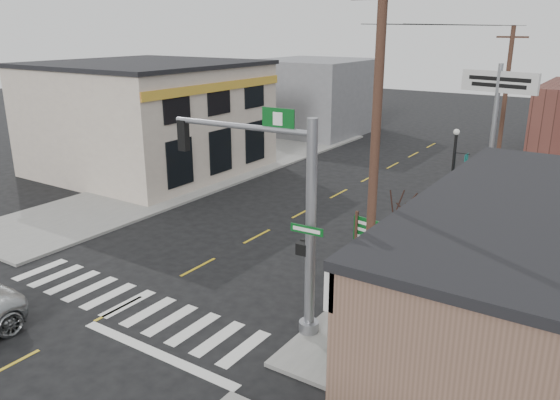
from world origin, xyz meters
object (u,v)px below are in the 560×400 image
Objects in this scene: utility_pole_far at (503,112)px; guide_sign at (371,238)px; bare_tree at (410,202)px; fire_hydrant at (379,296)px; utility_pole_near at (374,160)px; dance_center_sign at (496,107)px; traffic_signal_pole at (287,202)px; lamp_post at (454,177)px.

guide_sign is at bearing -94.60° from utility_pole_far.
bare_tree reaches higher than guide_sign.
utility_pole_far is at bearing 89.38° from fire_hydrant.
dance_center_sign is at bearing 84.39° from utility_pole_near.
dance_center_sign is 5.28m from utility_pole_far.
dance_center_sign is (2.80, 12.95, 1.51)m from traffic_signal_pole.
fire_hydrant is at bearing 51.87° from traffic_signal_pole.
fire_hydrant is 3.34m from bare_tree.
utility_pole_far is at bearing 80.84° from traffic_signal_pole.
utility_pole_far is (0.04, 8.22, 1.78)m from lamp_post.
utility_pole_far reaches higher than traffic_signal_pole.
utility_pole_far is (-0.17, 14.00, 1.28)m from bare_tree.
guide_sign is 4.02× the size of fire_hydrant.
utility_pole_near reaches higher than traffic_signal_pole.
bare_tree is (1.37, -0.06, 1.66)m from guide_sign.
dance_center_sign reaches higher than bare_tree.
traffic_signal_pole is 0.75× the size of utility_pole_far.
lamp_post is 4.13m from dance_center_sign.
dance_center_sign is at bearing -82.04° from utility_pole_far.
utility_pole_near is (-0.69, -11.63, -0.22)m from dance_center_sign.
fire_hydrant is 5.16m from utility_pole_near.
dance_center_sign is 9.12m from bare_tree.
bare_tree reaches higher than fire_hydrant.
utility_pole_far is (2.11, 18.11, 0.61)m from traffic_signal_pole.
fire_hydrant is at bearing -79.68° from lamp_post.
utility_pole_near is at bearing -93.55° from bare_tree.
traffic_signal_pole is at bearing -88.60° from dance_center_sign.
guide_sign is at bearing -88.58° from dance_center_sign.
bare_tree is at bearing -79.77° from dance_center_sign.
utility_pole_near is 1.15× the size of utility_pole_far.
dance_center_sign is at bearing 87.76° from guide_sign.
bare_tree is 0.47× the size of utility_pole_far.
utility_pole_far is (-0.00, 16.79, -0.67)m from utility_pole_near.
fire_hydrant is 0.15× the size of bare_tree.
traffic_signal_pole is at bearing -150.09° from utility_pole_near.
dance_center_sign is at bearing 86.64° from bare_tree.
lamp_post is at bearing 75.68° from traffic_signal_pole.
lamp_post is 8.91m from utility_pole_near.
traffic_signal_pole is 18.24m from utility_pole_far.
guide_sign is at bearing 125.15° from fire_hydrant.
lamp_post is at bearing -89.97° from utility_pole_far.
dance_center_sign is 0.72× the size of utility_pole_near.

